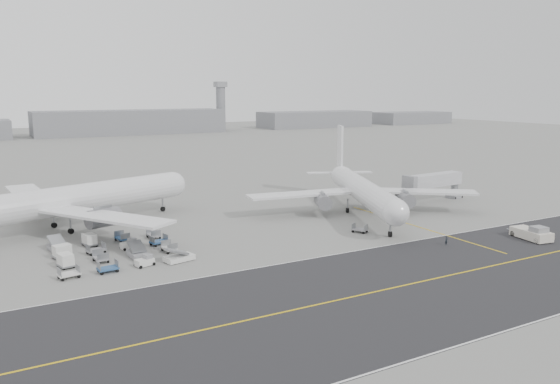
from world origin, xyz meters
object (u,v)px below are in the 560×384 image
control_tower (221,105)px  airliner_b (362,190)px  airliner_a (62,201)px  pushback_tug (532,233)px  ground_crew_a (446,241)px  jet_bridge (434,182)px

control_tower → airliner_b: size_ratio=0.67×
airliner_a → airliner_b: 58.48m
airliner_a → pushback_tug: airliner_a is taller
ground_crew_a → airliner_b: bearing=79.1°
airliner_a → airliner_b: bearing=-123.0°
airliner_a → jet_bridge: (78.46, -12.85, -0.83)m
airliner_a → ground_crew_a: (53.89, -40.96, -4.67)m
control_tower → jet_bridge: (-50.12, -243.68, -11.63)m
airliner_b → pushback_tug: 33.88m
airliner_a → airliner_b: size_ratio=1.13×
pushback_tug → ground_crew_a: 16.18m
airliner_a → pushback_tug: (69.44, -45.46, -4.40)m
jet_bridge → airliner_b: bearing=178.8°
airliner_b → ground_crew_a: airliner_b is taller
jet_bridge → ground_crew_a: 37.53m
control_tower → pushback_tug: control_tower is taller
airliner_b → control_tower: bearing=96.2°
airliner_a → airliner_b: (56.70, -14.30, -0.57)m
airliner_b → ground_crew_a: 27.12m
airliner_a → ground_crew_a: bearing=-146.1°
pushback_tug → airliner_a: bearing=154.5°
airliner_b → pushback_tug: bearing=-45.3°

